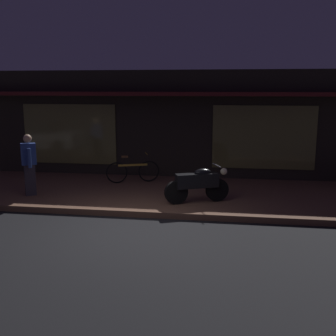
% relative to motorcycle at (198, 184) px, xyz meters
% --- Properties ---
extents(ground_plane, '(60.00, 60.00, 0.00)m').
position_rel_motorcycle_xyz_m(ground_plane, '(-1.38, -2.01, -0.65)').
color(ground_plane, black).
extents(sidewalk_slab, '(18.00, 4.00, 0.15)m').
position_rel_motorcycle_xyz_m(sidewalk_slab, '(-1.38, 0.99, -0.57)').
color(sidewalk_slab, brown).
rests_on(sidewalk_slab, ground_plane).
extents(storefront_building, '(18.00, 3.30, 3.60)m').
position_rel_motorcycle_xyz_m(storefront_building, '(-1.38, 4.38, 1.16)').
color(storefront_building, black).
rests_on(storefront_building, ground_plane).
extents(motorcycle, '(1.61, 0.85, 0.97)m').
position_rel_motorcycle_xyz_m(motorcycle, '(0.00, 0.00, 0.00)').
color(motorcycle, black).
rests_on(motorcycle, sidewalk_slab).
extents(bicycle_extra, '(1.56, 0.67, 0.91)m').
position_rel_motorcycle_xyz_m(bicycle_extra, '(-2.17, 1.95, -0.14)').
color(bicycle_extra, black).
rests_on(bicycle_extra, sidewalk_slab).
extents(person_photographer, '(0.44, 0.57, 1.67)m').
position_rel_motorcycle_xyz_m(person_photographer, '(-4.60, 0.06, 0.38)').
color(person_photographer, '#28232D').
rests_on(person_photographer, sidewalk_slab).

